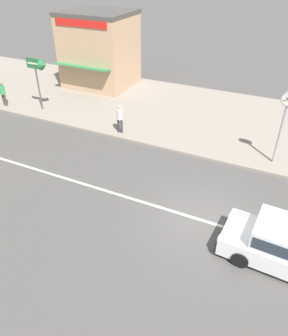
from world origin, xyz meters
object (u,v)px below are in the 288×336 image
(street_clock, at_px, (286,111))
(pedestrian_far_end, at_px, (3,92))
(pedestrian_by_shop, at_px, (120,117))
(shopfront_corner_warung, at_px, (100,49))
(arrow_signboard, at_px, (41,68))

(street_clock, distance_m, pedestrian_far_end, 17.82)
(street_clock, bearing_deg, pedestrian_by_shop, -176.68)
(pedestrian_by_shop, height_order, shopfront_corner_warung, shopfront_corner_warung)
(arrow_signboard, distance_m, shopfront_corner_warung, 6.07)
(shopfront_corner_warung, bearing_deg, pedestrian_by_shop, -51.15)
(arrow_signboard, bearing_deg, pedestrian_far_end, -169.96)
(arrow_signboard, xyz_separation_m, shopfront_corner_warung, (0.45, 6.05, -0.18))
(pedestrian_by_shop, bearing_deg, arrow_signboard, 173.51)
(street_clock, bearing_deg, arrow_signboard, 179.33)
(street_clock, distance_m, shopfront_corner_warung, 15.32)
(street_clock, relative_size, shopfront_corner_warung, 0.69)
(arrow_signboard, distance_m, pedestrian_far_end, 3.83)
(arrow_signboard, relative_size, pedestrian_far_end, 2.05)
(pedestrian_far_end, distance_m, shopfront_corner_warung, 7.80)
(pedestrian_far_end, bearing_deg, arrow_signboard, 10.04)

